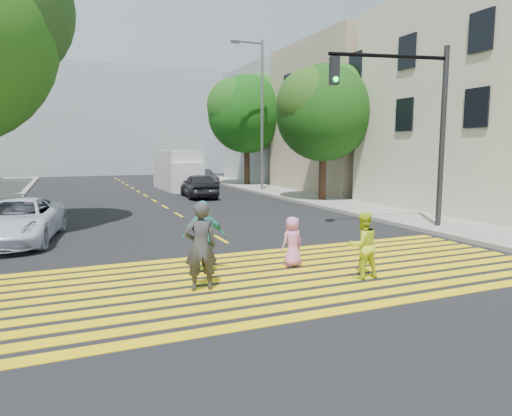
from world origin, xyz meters
TOP-DOWN VIEW (x-y plane):
  - ground at (0.00, 0.00)m, footprint 120.00×120.00m
  - sidewalk_right at (8.50, 15.00)m, footprint 3.00×60.00m
  - crosswalk at (0.00, 1.28)m, footprint 13.40×5.30m
  - lane_line at (0.00, 22.50)m, footprint 0.12×34.40m
  - building_right_cream at (15.00, 8.00)m, footprint 10.00×10.00m
  - building_right_tan at (15.00, 19.00)m, footprint 10.00×10.00m
  - building_right_grey at (15.00, 30.00)m, footprint 10.00×10.00m
  - backdrop_block at (0.00, 48.00)m, footprint 30.00×8.00m
  - tree_right_near at (8.61, 13.84)m, footprint 5.76×5.25m
  - tree_right_far at (8.77, 25.55)m, footprint 6.85×6.30m
  - pedestrian_man at (-2.10, 0.99)m, footprint 0.72×0.50m
  - pedestrian_woman at (1.57, 0.44)m, footprint 0.78×0.62m
  - pedestrian_child at (0.57, 1.99)m, footprint 0.69×0.53m
  - pedestrian_extra at (-1.66, 2.26)m, footprint 1.09×0.60m
  - white_sedan at (-6.14, 8.02)m, footprint 3.08×5.33m
  - dark_car_near at (2.83, 18.63)m, footprint 2.06×4.47m
  - silver_car at (3.46, 29.34)m, footprint 2.22×4.42m
  - dark_car_parked at (5.47, 27.08)m, footprint 1.73×4.05m
  - white_van at (2.89, 24.29)m, footprint 2.42×5.99m
  - traffic_signal at (6.78, 4.87)m, footprint 4.40×1.13m
  - street_lamp at (7.65, 20.65)m, footprint 2.27×0.25m

SIDE VIEW (x-z plane):
  - ground at x=0.00m, z-range 0.00..0.00m
  - lane_line at x=0.00m, z-range 0.00..0.01m
  - crosswalk at x=0.00m, z-range 0.00..0.01m
  - sidewalk_right at x=8.50m, z-range 0.00..0.15m
  - silver_car at x=3.46m, z-range 0.00..1.23m
  - pedestrian_child at x=0.57m, z-range 0.00..1.27m
  - dark_car_parked at x=5.47m, z-range 0.00..1.30m
  - white_sedan at x=-6.14m, z-range 0.00..1.40m
  - dark_car_near at x=2.83m, z-range 0.00..1.48m
  - pedestrian_woman at x=1.57m, z-range 0.00..1.54m
  - pedestrian_extra at x=-1.66m, z-range 0.00..1.75m
  - pedestrian_man at x=-2.10m, z-range 0.00..1.88m
  - white_van at x=2.89m, z-range -0.07..2.72m
  - traffic_signal at x=6.78m, z-range 0.96..7.51m
  - building_right_cream at x=15.00m, z-range 0.00..10.00m
  - building_right_tan at x=15.00m, z-range 0.00..10.00m
  - building_right_grey at x=15.00m, z-range 0.00..10.00m
  - tree_right_near at x=8.61m, z-range 1.34..8.94m
  - street_lamp at x=7.65m, z-range 0.74..10.82m
  - tree_right_far at x=8.77m, z-range 1.54..10.31m
  - backdrop_block at x=0.00m, z-range 0.00..12.00m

